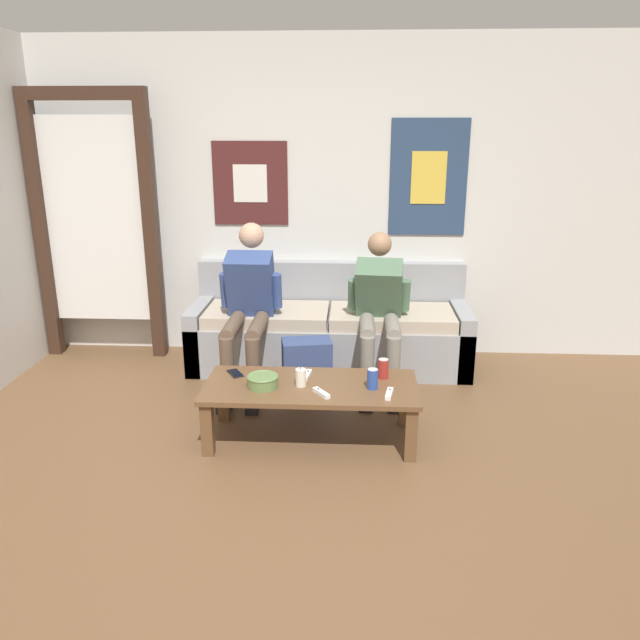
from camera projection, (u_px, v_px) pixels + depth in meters
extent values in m
plane|color=brown|center=(269.00, 520.00, 3.09)|extent=(18.00, 18.00, 0.00)
cube|color=silver|center=(305.00, 201.00, 5.09)|extent=(10.00, 0.05, 2.55)
cube|color=#471E1E|center=(250.00, 183.00, 5.03)|extent=(0.61, 0.01, 0.66)
cube|color=silver|center=(250.00, 183.00, 5.03)|extent=(0.27, 0.01, 0.30)
cube|color=navy|center=(429.00, 178.00, 4.94)|extent=(0.61, 0.01, 0.91)
cube|color=gold|center=(429.00, 178.00, 4.94)|extent=(0.27, 0.01, 0.41)
cube|color=#382319|center=(42.00, 234.00, 5.06)|extent=(0.10, 0.10, 2.05)
cube|color=#382319|center=(151.00, 235.00, 5.01)|extent=(0.10, 0.10, 2.05)
cube|color=#382319|center=(81.00, 93.00, 4.71)|extent=(1.00, 0.10, 0.10)
cube|color=silver|center=(96.00, 221.00, 5.02)|extent=(0.82, 0.02, 1.64)
cube|color=gray|center=(331.00, 308.00, 5.25)|extent=(2.20, 0.13, 0.79)
cube|color=gray|center=(329.00, 345.00, 4.97)|extent=(2.20, 0.59, 0.39)
cube|color=gray|center=(200.00, 336.00, 5.00)|extent=(0.12, 0.59, 0.51)
cube|color=gray|center=(461.00, 340.00, 4.90)|extent=(0.12, 0.59, 0.51)
cube|color=#B2A38E|center=(267.00, 315.00, 4.92)|extent=(0.96, 0.55, 0.10)
cube|color=#B2A38E|center=(392.00, 317.00, 4.87)|extent=(0.96, 0.55, 0.10)
cube|color=brown|center=(311.00, 387.00, 3.79)|extent=(1.30, 0.57, 0.03)
cube|color=brown|center=(223.00, 396.00, 4.10)|extent=(0.07, 0.07, 0.33)
cube|color=brown|center=(405.00, 400.00, 4.04)|extent=(0.07, 0.07, 0.33)
cube|color=brown|center=(207.00, 429.00, 3.66)|extent=(0.07, 0.07, 0.33)
cube|color=brown|center=(411.00, 434.00, 3.60)|extent=(0.07, 0.07, 0.33)
cylinder|color=brown|center=(232.00, 327.00, 4.47)|extent=(0.11, 0.47, 0.11)
cylinder|color=brown|center=(227.00, 369.00, 4.31)|extent=(0.10, 0.10, 0.46)
cube|color=#232328|center=(227.00, 404.00, 4.31)|extent=(0.11, 0.25, 0.05)
cylinder|color=brown|center=(257.00, 328.00, 4.46)|extent=(0.11, 0.47, 0.11)
cylinder|color=brown|center=(253.00, 370.00, 4.30)|extent=(0.10, 0.10, 0.46)
cube|color=#232328|center=(253.00, 405.00, 4.30)|extent=(0.11, 0.25, 0.05)
cube|color=#33477F|center=(251.00, 286.00, 4.68)|extent=(0.34, 0.35, 0.53)
sphere|color=tan|center=(251.00, 235.00, 4.68)|extent=(0.19, 0.19, 0.19)
cylinder|color=#33477F|center=(226.00, 290.00, 4.71)|extent=(0.08, 0.12, 0.28)
cylinder|color=#33477F|center=(277.00, 291.00, 4.69)|extent=(0.08, 0.12, 0.28)
cylinder|color=gray|center=(367.00, 328.00, 4.45)|extent=(0.11, 0.40, 0.11)
cylinder|color=gray|center=(367.00, 368.00, 4.33)|extent=(0.10, 0.10, 0.46)
cube|color=#232328|center=(366.00, 403.00, 4.33)|extent=(0.11, 0.25, 0.05)
cylinder|color=gray|center=(393.00, 328.00, 4.44)|extent=(0.11, 0.40, 0.11)
cylinder|color=gray|center=(393.00, 369.00, 4.32)|extent=(0.10, 0.10, 0.46)
cube|color=#232328|center=(392.00, 403.00, 4.32)|extent=(0.11, 0.25, 0.05)
cube|color=#4C6B51|center=(379.00, 290.00, 4.66)|extent=(0.38, 0.42, 0.50)
sphere|color=#9E7556|center=(380.00, 244.00, 4.71)|extent=(0.18, 0.18, 0.18)
cylinder|color=#4C6B51|center=(353.00, 295.00, 4.70)|extent=(0.08, 0.13, 0.26)
cylinder|color=#4C6B51|center=(405.00, 295.00, 4.68)|extent=(0.08, 0.13, 0.26)
cube|color=navy|center=(307.00, 370.00, 4.40)|extent=(0.37, 0.27, 0.44)
cube|color=navy|center=(308.00, 388.00, 4.34)|extent=(0.25, 0.12, 0.20)
cylinder|color=#607F47|center=(263.00, 382.00, 3.75)|extent=(0.18, 0.18, 0.07)
torus|color=#607F47|center=(263.00, 377.00, 3.74)|extent=(0.19, 0.19, 0.02)
cylinder|color=silver|center=(301.00, 378.00, 3.76)|extent=(0.06, 0.06, 0.11)
cylinder|color=black|center=(301.00, 368.00, 3.74)|extent=(0.00, 0.00, 0.01)
cylinder|color=#28479E|center=(373.00, 379.00, 3.72)|extent=(0.07, 0.07, 0.12)
cylinder|color=silver|center=(373.00, 369.00, 3.70)|extent=(0.06, 0.06, 0.00)
cylinder|color=maroon|center=(383.00, 369.00, 3.87)|extent=(0.07, 0.07, 0.12)
cylinder|color=silver|center=(384.00, 359.00, 3.86)|extent=(0.06, 0.06, 0.00)
cube|color=white|center=(389.00, 394.00, 3.63)|extent=(0.06, 0.15, 0.02)
cylinder|color=#333842|center=(390.00, 389.00, 3.66)|extent=(0.01, 0.01, 0.00)
cube|color=white|center=(307.00, 375.00, 3.91)|extent=(0.05, 0.15, 0.02)
cylinder|color=#333842|center=(308.00, 371.00, 3.93)|extent=(0.01, 0.01, 0.00)
cube|color=white|center=(321.00, 393.00, 3.64)|extent=(0.11, 0.14, 0.02)
cylinder|color=#333842|center=(318.00, 389.00, 3.67)|extent=(0.01, 0.01, 0.00)
cube|color=black|center=(235.00, 373.00, 3.95)|extent=(0.13, 0.15, 0.01)
cube|color=black|center=(235.00, 373.00, 3.95)|extent=(0.11, 0.14, 0.00)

